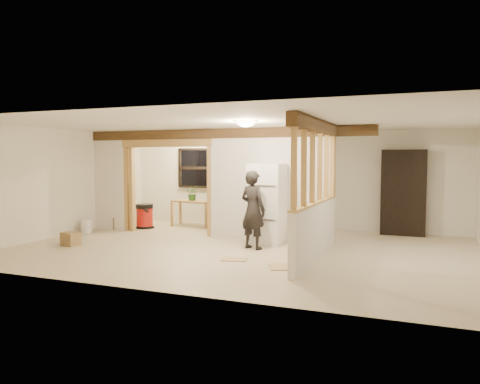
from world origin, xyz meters
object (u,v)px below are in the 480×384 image
at_px(woman, 253,210).
at_px(shop_vac, 145,216).
at_px(bookshelf, 404,193).
at_px(refrigerator, 267,204).
at_px(work_table, 193,213).

bearing_deg(woman, shop_vac, -4.52).
relative_size(shop_vac, bookshelf, 0.32).
distance_m(refrigerator, shop_vac, 3.80).
bearing_deg(bookshelf, work_table, -174.13).
distance_m(work_table, bookshelf, 5.37).
relative_size(work_table, shop_vac, 1.73).
bearing_deg(work_table, bookshelf, 17.87).
height_order(shop_vac, bookshelf, bookshelf).
height_order(work_table, shop_vac, work_table).
height_order(woman, shop_vac, woman).
xyz_separation_m(work_table, shop_vac, (-1.01, -0.77, -0.03)).
relative_size(woman, work_table, 1.42).
distance_m(woman, work_table, 3.54).
bearing_deg(woman, bookshelf, -113.41).
height_order(work_table, bookshelf, bookshelf).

